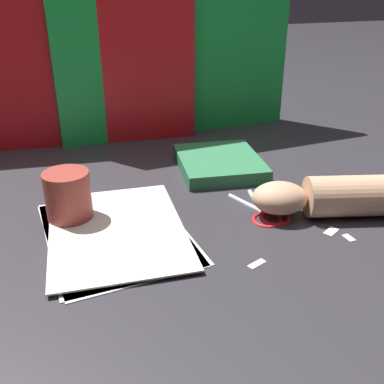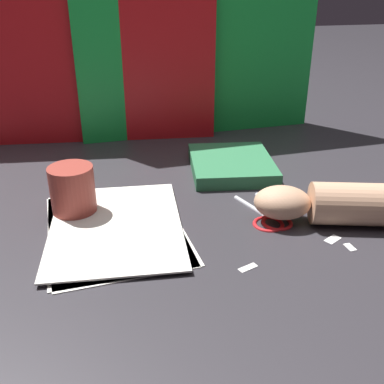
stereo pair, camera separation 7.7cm
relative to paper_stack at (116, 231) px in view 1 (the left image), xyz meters
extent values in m
plane|color=#2D2B30|center=(0.12, 0.01, 0.00)|extent=(6.00, 6.00, 0.00)
cube|color=red|center=(-0.03, 0.48, 0.18)|extent=(0.65, 0.09, 0.37)
cube|color=green|center=(0.27, 0.48, 0.26)|extent=(0.64, 0.05, 0.52)
cube|color=white|center=(0.00, 0.00, 0.00)|extent=(0.24, 0.31, 0.00)
cube|color=white|center=(0.00, 0.00, 0.00)|extent=(0.24, 0.32, 0.00)
cube|color=white|center=(0.00, 0.00, 0.00)|extent=(0.25, 0.32, 0.00)
cube|color=#2D7247|center=(0.27, 0.20, 0.01)|extent=(0.20, 0.23, 0.03)
sphere|color=silver|center=(0.27, -0.01, 0.00)|extent=(0.01, 0.01, 0.01)
cylinder|color=silver|center=(0.25, 0.03, 0.00)|extent=(0.04, 0.09, 0.01)
torus|color=red|center=(0.28, -0.04, 0.00)|extent=(0.07, 0.07, 0.01)
cylinder|color=silver|center=(0.28, 0.03, 0.00)|extent=(0.03, 0.09, 0.01)
torus|color=red|center=(0.26, -0.05, 0.00)|extent=(0.07, 0.07, 0.01)
cylinder|color=tan|center=(0.45, -0.09, 0.03)|extent=(0.24, 0.14, 0.07)
ellipsoid|color=tan|center=(0.29, -0.04, 0.03)|extent=(0.12, 0.10, 0.06)
cube|color=white|center=(0.36, -0.14, 0.00)|extent=(0.01, 0.02, 0.00)
cube|color=white|center=(0.18, -0.16, 0.00)|extent=(0.03, 0.02, 0.00)
cube|color=white|center=(0.35, -0.12, 0.00)|extent=(0.03, 0.03, 0.00)
cylinder|color=#99382D|center=(-0.07, 0.07, 0.04)|extent=(0.08, 0.08, 0.09)
camera|label=1|loc=(-0.10, -0.66, 0.39)|focal=42.00mm
camera|label=2|loc=(-0.02, -0.68, 0.39)|focal=42.00mm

